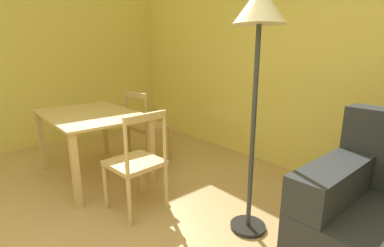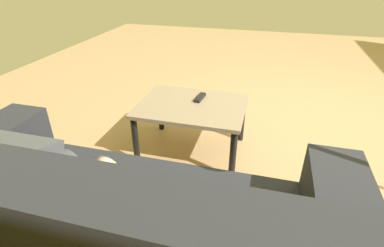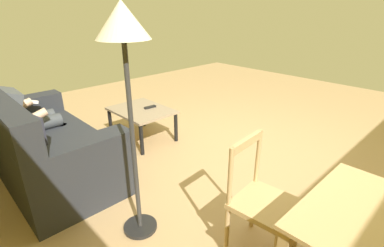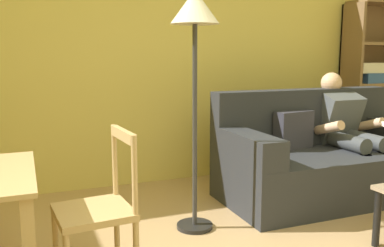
{
  "view_description": "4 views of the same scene",
  "coord_description": "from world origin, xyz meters",
  "views": [
    {
      "loc": [
        1.11,
        0.08,
        1.37
      ],
      "look_at": [
        -0.29,
        1.28,
        0.9
      ],
      "focal_mm": 26.17,
      "sensor_mm": 36.0,
      "label": 1
    },
    {
      "loc": [
        0.8,
        2.71,
        1.45
      ],
      "look_at": [
        1.36,
        0.65,
        0.26
      ],
      "focal_mm": 27.58,
      "sensor_mm": 36.0,
      "label": 2
    },
    {
      "loc": [
        -1.77,
        2.71,
        1.76
      ],
      "look_at": [
        -0.29,
        1.28,
        0.9
      ],
      "focal_mm": 26.71,
      "sensor_mm": 36.0,
      "label": 3
    },
    {
      "loc": [
        -1.27,
        -1.18,
        1.33
      ],
      "look_at": [
        -0.29,
        1.28,
        0.9
      ],
      "focal_mm": 39.47,
      "sensor_mm": 36.0,
      "label": 4
    }
  ],
  "objects": [
    {
      "name": "couch",
      "position": [
        1.3,
        1.98,
        0.35
      ],
      "size": [
        1.95,
        0.95,
        1.0
      ],
      "color": "#282B30",
      "rests_on": "ground_plane"
    },
    {
      "name": "dining_chair_facing_couch",
      "position": [
        -0.91,
        1.18,
        0.45
      ],
      "size": [
        0.45,
        0.45,
        0.9
      ],
      "color": "tan",
      "rests_on": "ground_plane"
    },
    {
      "name": "person_lounging",
      "position": [
        1.66,
        2.03,
        0.61
      ],
      "size": [
        0.59,
        0.94,
        1.16
      ],
      "color": "#4C5156",
      "rests_on": "ground_plane"
    },
    {
      "name": "coffee_table",
      "position": [
        1.36,
        0.65,
        0.38
      ],
      "size": [
        0.85,
        0.65,
        0.44
      ],
      "color": "gray",
      "rests_on": "ground_plane"
    },
    {
      "name": "tv_remote",
      "position": [
        1.32,
        0.53,
        0.45
      ],
      "size": [
        0.07,
        0.17,
        0.02
      ],
      "primitive_type": "cube",
      "rotation": [
        0.0,
        0.0,
        3.04
      ],
      "color": "black",
      "rests_on": "coffee_table"
    },
    {
      "name": "ground_plane",
      "position": [
        0.0,
        0.0,
        0.0
      ],
      "size": [
        8.98,
        8.98,
        0.0
      ],
      "primitive_type": "plane",
      "color": "tan"
    },
    {
      "name": "floor_lamp",
      "position": [
        -0.09,
        1.7,
        1.51
      ],
      "size": [
        0.36,
        0.36,
        1.79
      ],
      "color": "black",
      "rests_on": "ground_plane"
    }
  ]
}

